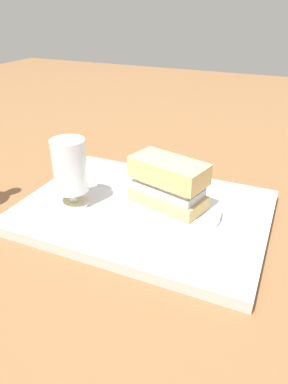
{
  "coord_description": "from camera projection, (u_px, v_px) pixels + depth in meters",
  "views": [
    {
      "loc": [
        -0.22,
        0.51,
        0.35
      ],
      "look_at": [
        0.0,
        0.0,
        0.05
      ],
      "focal_mm": 32.97,
      "sensor_mm": 36.0,
      "label": 1
    }
  ],
  "objects": [
    {
      "name": "ground_plane",
      "position": [
        144.0,
        216.0,
        0.66
      ],
      "size": [
        3.0,
        3.0,
        0.0
      ],
      "primitive_type": "plane",
      "color": "brown"
    },
    {
      "name": "tray",
      "position": [
        144.0,
        211.0,
        0.65
      ],
      "size": [
        0.44,
        0.32,
        0.02
      ],
      "primitive_type": "cube",
      "color": "silver",
      "rests_on": "ground_plane"
    },
    {
      "name": "placemat",
      "position": [
        144.0,
        206.0,
        0.65
      ],
      "size": [
        0.38,
        0.27,
        0.0
      ],
      "primitive_type": "cube",
      "color": "silver",
      "rests_on": "tray"
    },
    {
      "name": "plate",
      "position": [
        167.0,
        208.0,
        0.62
      ],
      "size": [
        0.19,
        0.19,
        0.01
      ],
      "primitive_type": "cylinder",
      "color": "white",
      "rests_on": "placemat"
    },
    {
      "name": "sandwich",
      "position": [
        166.0,
        183.0,
        0.6
      ],
      "size": [
        0.14,
        0.1,
        0.08
      ],
      "rotation": [
        0.0,
        0.0,
        -0.26
      ],
      "color": "tan",
      "rests_on": "plate"
    },
    {
      "name": "beer_glass",
      "position": [
        70.0,
        169.0,
        0.62
      ],
      "size": [
        0.06,
        0.06,
        0.12
      ],
      "color": "silver",
      "rests_on": "placemat"
    },
    {
      "name": "napkin_folded",
      "position": [
        124.0,
        182.0,
        0.72
      ],
      "size": [
        0.09,
        0.07,
        0.01
      ],
      "primitive_type": "cube",
      "color": "white",
      "rests_on": "placemat"
    }
  ]
}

